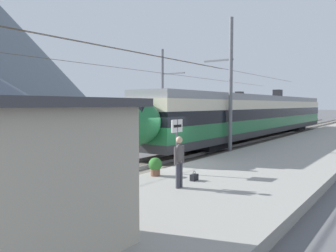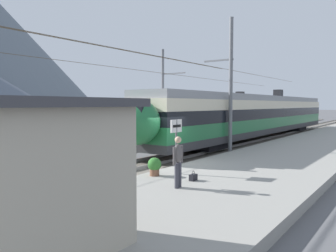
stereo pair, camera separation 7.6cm
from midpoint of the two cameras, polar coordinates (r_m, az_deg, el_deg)
ground_plane at (r=16.02m, az=0.52°, el=-7.46°), size 400.00×400.00×0.00m
platform_slab at (r=14.23m, az=12.85°, el=-8.22°), size 120.00×6.14×0.37m
track_near at (r=16.94m, az=-3.81°, el=-6.63°), size 120.00×3.00×0.28m
track_far at (r=20.48m, az=-14.80°, el=-4.95°), size 120.00×3.00×0.28m
train_near_platform at (r=29.81m, az=14.86°, el=1.89°), size 33.12×2.97×4.27m
train_far_track at (r=34.96m, az=9.11°, el=2.20°), size 26.06×3.04×4.27m
catenary_mast_mid at (r=20.96m, az=10.24°, el=6.90°), size 38.02×2.00×8.35m
catenary_mast_far_side at (r=29.78m, az=-0.80°, el=5.67°), size 38.02×2.50×7.96m
platform_sign at (r=13.11m, az=1.36°, el=-1.38°), size 0.70×0.08×2.14m
passenger_walking at (r=10.99m, az=1.71°, el=-5.66°), size 0.53×0.22×1.69m
handbag_beside_passenger at (r=12.19m, az=4.28°, el=-8.68°), size 0.32×0.18×0.36m
potted_plant_platform_edge at (r=12.92m, az=-2.35°, el=-6.71°), size 0.52×0.52×0.70m
platform_shelter at (r=6.01m, az=-26.64°, el=-9.02°), size 4.83×2.29×2.84m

